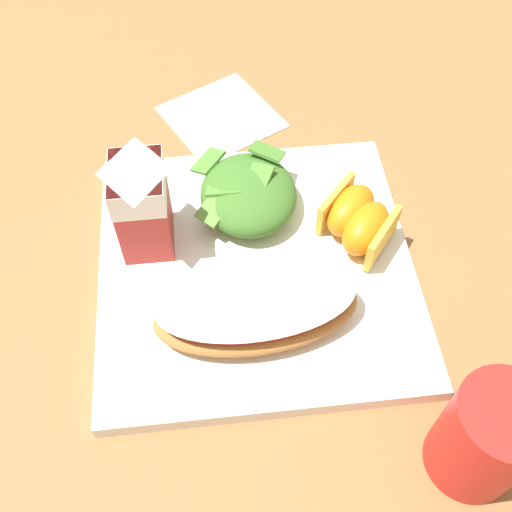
{
  "coord_description": "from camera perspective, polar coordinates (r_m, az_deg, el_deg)",
  "views": [
    {
      "loc": [
        -0.31,
        0.03,
        0.46
      ],
      "look_at": [
        0.0,
        0.0,
        0.03
      ],
      "focal_mm": 42.59,
      "sensor_mm": 36.0,
      "label": 1
    }
  ],
  "objects": [
    {
      "name": "ground",
      "position": [
        0.56,
        0.0,
        -1.55
      ],
      "size": [
        3.0,
        3.0,
        0.0
      ],
      "primitive_type": "plane",
      "color": "olive"
    },
    {
      "name": "white_plate",
      "position": [
        0.55,
        0.0,
        -1.08
      ],
      "size": [
        0.28,
        0.28,
        0.02
      ],
      "primitive_type": "cube",
      "color": "white",
      "rests_on": "ground"
    },
    {
      "name": "cheesy_pizza_bread",
      "position": [
        0.5,
        0.04,
        -4.94
      ],
      "size": [
        0.09,
        0.17,
        0.04
      ],
      "color": "#A87038",
      "rests_on": "white_plate"
    },
    {
      "name": "green_salad_pile",
      "position": [
        0.57,
        -0.69,
        5.87
      ],
      "size": [
        0.11,
        0.1,
        0.04
      ],
      "color": "#3D7028",
      "rests_on": "white_plate"
    },
    {
      "name": "milk_carton",
      "position": [
        0.52,
        -10.82,
        5.54
      ],
      "size": [
        0.06,
        0.05,
        0.11
      ],
      "color": "#B7332D",
      "rests_on": "white_plate"
    },
    {
      "name": "orange_wedge_front",
      "position": [
        0.55,
        10.43,
        2.49
      ],
      "size": [
        0.07,
        0.07,
        0.04
      ],
      "color": "orange",
      "rests_on": "white_plate"
    },
    {
      "name": "orange_wedge_middle",
      "position": [
        0.56,
        8.69,
        4.36
      ],
      "size": [
        0.07,
        0.07,
        0.04
      ],
      "color": "orange",
      "rests_on": "white_plate"
    },
    {
      "name": "paper_napkin",
      "position": [
        0.7,
        -3.28,
        12.95
      ],
      "size": [
        0.15,
        0.15,
        0.0
      ],
      "primitive_type": "cube",
      "rotation": [
        0.0,
        0.0,
        0.48
      ],
      "color": "white",
      "rests_on": "ground"
    },
    {
      "name": "drinking_red_cup",
      "position": [
        0.47,
        20.81,
        -15.69
      ],
      "size": [
        0.07,
        0.07,
        0.1
      ],
      "primitive_type": "cylinder",
      "color": "red",
      "rests_on": "ground"
    }
  ]
}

